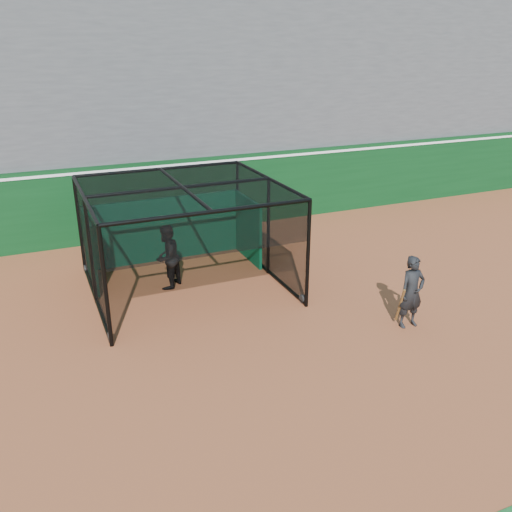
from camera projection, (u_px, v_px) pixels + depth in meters
name	position (u px, v px, depth m)	size (l,w,h in m)	color
ground	(279.00, 352.00, 11.44)	(120.00, 120.00, 0.00)	brown
outfield_wall	(170.00, 195.00, 18.22)	(50.00, 0.50, 2.50)	#093614
grandstand	(139.00, 88.00, 20.27)	(50.00, 7.85, 8.95)	#4C4C4F
batting_cage	(185.00, 239.00, 14.00)	(4.83, 4.65, 2.73)	black
batter	(167.00, 257.00, 14.16)	(0.84, 0.65, 1.72)	black
on_deck_player	(412.00, 292.00, 12.19)	(0.64, 0.43, 1.70)	black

